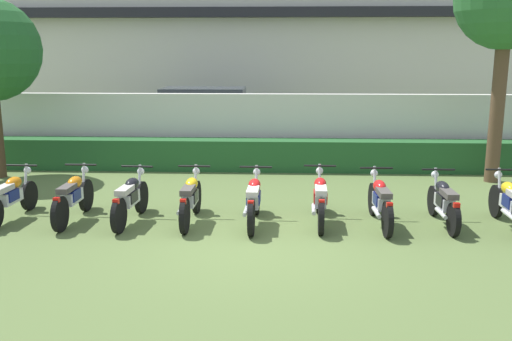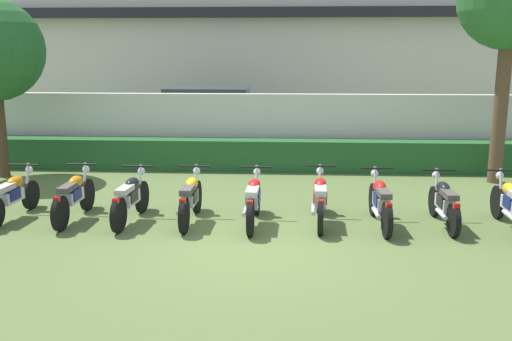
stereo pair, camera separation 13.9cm
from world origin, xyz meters
name	(u,v)px [view 2 (the right image)]	position (x,y,z in m)	size (l,w,h in m)	color
ground	(251,244)	(0.00, 0.00, 0.00)	(60.00, 60.00, 0.00)	#566B38
building	(276,24)	(0.00, 16.21, 4.24)	(24.54, 6.50, 8.47)	beige
compound_wall	(267,130)	(0.00, 6.51, 0.97)	(23.32, 0.30, 1.95)	silver
hedge_row	(266,155)	(0.00, 5.81, 0.40)	(18.65, 0.70, 0.81)	#235628
parked_car	(212,117)	(-1.96, 9.87, 0.94)	(4.50, 2.07, 1.89)	navy
tree_far_side	(510,1)	(5.50, 4.73, 4.17)	(2.32, 2.32, 5.40)	brown
motorcycle_in_row_1	(12,196)	(-4.51, 1.16, 0.44)	(0.60, 1.88, 0.94)	black
motorcycle_in_row_2	(74,196)	(-3.34, 1.15, 0.45)	(0.60, 1.93, 0.97)	black
motorcycle_in_row_3	(130,198)	(-2.27, 1.09, 0.45)	(0.60, 1.87, 0.96)	black
motorcycle_in_row_4	(190,198)	(-1.17, 1.13, 0.45)	(0.60, 1.90, 0.97)	black
motorcycle_in_row_5	(254,200)	(-0.02, 1.07, 0.46)	(0.60, 1.94, 0.98)	black
motorcycle_in_row_6	(320,199)	(1.17, 1.22, 0.46)	(0.60, 1.98, 0.97)	black
motorcycle_in_row_7	(380,201)	(2.23, 1.11, 0.45)	(0.60, 1.95, 0.97)	black
motorcycle_in_row_8	(444,202)	(3.36, 1.18, 0.44)	(0.60, 1.81, 0.94)	black
motorcycle_in_row_9	(511,204)	(4.47, 1.06, 0.45)	(0.60, 1.95, 0.97)	black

